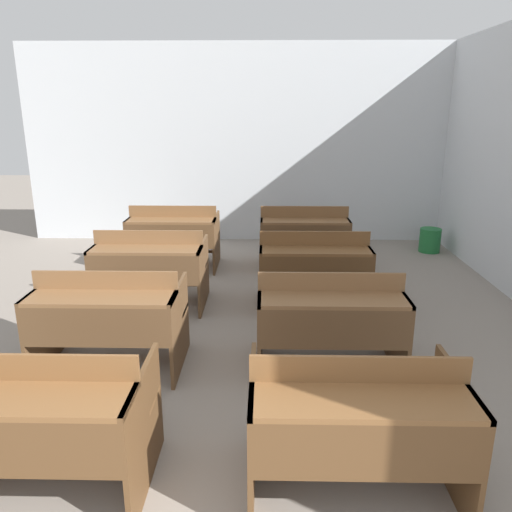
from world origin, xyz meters
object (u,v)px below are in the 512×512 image
(bench_front_right, at_px, (356,420))
(bench_third_left, at_px, (150,266))
(bench_front_left, at_px, (39,418))
(bench_second_left, at_px, (109,316))
(bench_second_right, at_px, (329,318))
(bench_third_right, at_px, (314,267))
(bench_back_left, at_px, (174,235))
(wastepaper_bin, at_px, (430,240))
(bench_back_right, at_px, (304,235))

(bench_front_right, distance_m, bench_third_left, 3.16)
(bench_front_left, xyz_separation_m, bench_second_left, (-0.04, 1.35, 0.00))
(bench_front_left, xyz_separation_m, bench_second_right, (1.71, 1.35, 0.00))
(bench_third_right, bearing_deg, bench_second_left, -142.70)
(bench_second_left, bearing_deg, bench_back_left, 89.23)
(bench_front_left, relative_size, bench_back_left, 1.00)
(bench_third_left, bearing_deg, bench_front_left, -89.88)
(bench_second_right, height_order, bench_back_left, same)
(bench_second_right, height_order, wastepaper_bin, bench_second_right)
(bench_third_right, xyz_separation_m, wastepaper_bin, (1.91, 2.18, -0.27))
(bench_back_left, relative_size, bench_back_right, 1.00)
(bench_front_left, relative_size, bench_front_right, 1.00)
(bench_second_right, distance_m, bench_third_left, 2.17)
(bench_front_right, bearing_deg, bench_front_left, -179.52)
(bench_third_left, distance_m, bench_third_right, 1.71)
(bench_back_right, bearing_deg, bench_third_right, -89.73)
(bench_front_left, bearing_deg, bench_third_left, 90.12)
(bench_front_left, xyz_separation_m, bench_third_right, (1.71, 2.68, 0.00))
(bench_back_left, bearing_deg, bench_front_right, -67.15)
(bench_second_right, relative_size, bench_third_right, 1.00)
(bench_back_left, bearing_deg, bench_front_left, -90.01)
(bench_third_right, bearing_deg, bench_third_left, 179.93)
(bench_front_right, xyz_separation_m, bench_back_left, (-1.69, 4.02, 0.00))
(bench_front_left, relative_size, wastepaper_bin, 3.24)
(bench_third_left, relative_size, bench_third_right, 1.00)
(bench_third_right, relative_size, bench_back_left, 1.00)
(bench_second_right, relative_size, bench_third_left, 1.00)
(bench_second_left, height_order, bench_third_left, same)
(bench_second_right, xyz_separation_m, bench_third_right, (-0.00, 1.33, 0.00))
(bench_second_left, distance_m, bench_third_left, 1.33)
(bench_front_right, distance_m, bench_back_left, 4.36)
(bench_third_left, distance_m, wastepaper_bin, 4.24)
(bench_second_right, bearing_deg, wastepaper_bin, 61.45)
(bench_second_left, bearing_deg, bench_third_right, 37.30)
(bench_second_right, distance_m, wastepaper_bin, 4.00)
(bench_second_right, bearing_deg, bench_back_left, 122.61)
(bench_front_left, height_order, bench_back_left, same)
(bench_second_left, height_order, bench_back_left, same)
(bench_front_right, bearing_deg, wastepaper_bin, 68.29)
(bench_back_left, bearing_deg, bench_third_left, -90.27)
(bench_third_left, height_order, bench_back_right, same)
(bench_front_right, bearing_deg, bench_second_right, 89.11)
(bench_front_right, xyz_separation_m, bench_second_right, (0.02, 1.34, 0.00))
(bench_front_left, relative_size, bench_third_right, 1.00)
(bench_second_left, height_order, bench_third_right, same)
(bench_front_right, xyz_separation_m, bench_back_right, (0.01, 4.02, 0.00))
(bench_second_left, distance_m, bench_third_right, 2.19)
(bench_second_right, bearing_deg, bench_second_left, -179.98)
(bench_second_right, bearing_deg, bench_front_left, -141.70)
(bench_back_left, distance_m, bench_back_right, 1.70)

